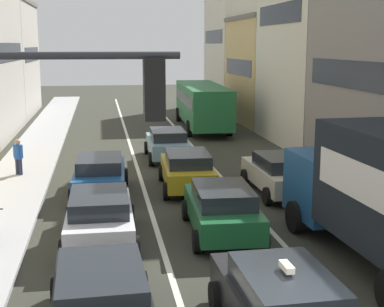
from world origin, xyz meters
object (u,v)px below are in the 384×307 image
at_px(sedan_centre_lane_second, 222,208).
at_px(bus_mid_queue_primary, 202,102).
at_px(sedan_right_lane_behind_truck, 280,173).
at_px(traffic_light_pole, 13,177).
at_px(taxi_centre_lane_front, 283,304).
at_px(sedan_left_lane_third, 100,174).
at_px(coupe_centre_lane_fourth, 167,143).
at_px(sedan_left_lane_front, 101,299).
at_px(pedestrian_near_kerb, 18,156).
at_px(hatchback_centre_lane_third, 187,169).
at_px(wagon_left_lane_second, 100,216).

bearing_deg(sedan_centre_lane_second, bus_mid_queue_primary, -6.06).
bearing_deg(sedan_right_lane_behind_truck, traffic_light_pole, 146.54).
bearing_deg(sedan_right_lane_behind_truck, taxi_centre_lane_front, 161.34).
xyz_separation_m(sedan_left_lane_third, coupe_centre_lane_fourth, (3.27, 6.19, 0.00)).
height_order(sedan_left_lane_third, sedan_right_lane_behind_truck, same).
xyz_separation_m(traffic_light_pole, sedan_left_lane_front, (1.09, 2.48, -3.02)).
height_order(sedan_left_lane_front, sedan_centre_lane_second, same).
xyz_separation_m(sedan_centre_lane_second, pedestrian_near_kerb, (-6.91, 8.36, 0.15)).
bearing_deg(coupe_centre_lane_fourth, hatchback_centre_lane_third, -178.53).
bearing_deg(taxi_centre_lane_front, hatchback_centre_lane_third, -1.13).
height_order(sedan_left_lane_front, bus_mid_queue_primary, bus_mid_queue_primary).
bearing_deg(sedan_left_lane_front, sedan_centre_lane_second, -34.54).
relative_size(traffic_light_pole, taxi_centre_lane_front, 1.27).
height_order(hatchback_centre_lane_third, sedan_left_lane_third, same).
bearing_deg(sedan_left_lane_third, traffic_light_pole, 177.69).
bearing_deg(coupe_centre_lane_fourth, sedan_left_lane_front, 169.68).
bearing_deg(pedestrian_near_kerb, hatchback_centre_lane_third, 105.96).
relative_size(taxi_centre_lane_front, coupe_centre_lane_fourth, 1.00).
distance_m(taxi_centre_lane_front, sedan_left_lane_front, 3.41).
xyz_separation_m(taxi_centre_lane_front, sedan_left_lane_front, (-3.32, 0.77, -0.00)).
height_order(wagon_left_lane_second, pedestrian_near_kerb, pedestrian_near_kerb).
distance_m(taxi_centre_lane_front, pedestrian_near_kerb, 16.05).
bearing_deg(wagon_left_lane_second, coupe_centre_lane_fourth, -15.63).
relative_size(sedan_centre_lane_second, sedan_right_lane_behind_truck, 1.01).
height_order(sedan_left_lane_third, coupe_centre_lane_fourth, same).
distance_m(sedan_left_lane_front, hatchback_centre_lane_third, 11.32).
xyz_separation_m(sedan_centre_lane_second, sedan_right_lane_behind_truck, (3.13, 4.14, 0.00)).
bearing_deg(sedan_right_lane_behind_truck, sedan_left_lane_front, 144.45).
bearing_deg(sedan_centre_lane_second, sedan_right_lane_behind_truck, -34.33).
height_order(sedan_left_lane_front, sedan_left_lane_third, same).
bearing_deg(hatchback_centre_lane_third, sedan_left_lane_third, 98.69).
xyz_separation_m(wagon_left_lane_second, pedestrian_near_kerb, (-3.35, 8.52, 0.15)).
distance_m(traffic_light_pole, wagon_left_lane_second, 8.42).
distance_m(sedan_left_lane_front, sedan_left_lane_third, 10.48).
bearing_deg(taxi_centre_lane_front, traffic_light_pole, 110.23).
height_order(taxi_centre_lane_front, bus_mid_queue_primary, bus_mid_queue_primary).
bearing_deg(sedan_centre_lane_second, sedan_left_lane_front, 149.79).
relative_size(taxi_centre_lane_front, hatchback_centre_lane_third, 0.99).
bearing_deg(sedan_left_lane_front, wagon_left_lane_second, -1.36).
xyz_separation_m(sedan_left_lane_front, bus_mid_queue_primary, (6.78, 26.34, 0.96)).
xyz_separation_m(hatchback_centre_lane_third, sedan_right_lane_behind_truck, (3.33, -1.22, 0.00)).
bearing_deg(wagon_left_lane_second, sedan_left_lane_front, -179.25).
bearing_deg(wagon_left_lane_second, hatchback_centre_lane_third, -30.82).
distance_m(sedan_right_lane_behind_truck, bus_mid_queue_primary, 16.77).
distance_m(sedan_centre_lane_second, wagon_left_lane_second, 3.57).
bearing_deg(bus_mid_queue_primary, pedestrian_near_kerb, 143.53).
xyz_separation_m(traffic_light_pole, bus_mid_queue_primary, (7.86, 28.82, -2.06)).
bearing_deg(taxi_centre_lane_front, sedan_left_lane_third, 15.40).
bearing_deg(bus_mid_queue_primary, sedan_right_lane_behind_truck, -177.82).
xyz_separation_m(sedan_left_lane_front, sedan_right_lane_behind_truck, (6.67, 9.60, 0.00)).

